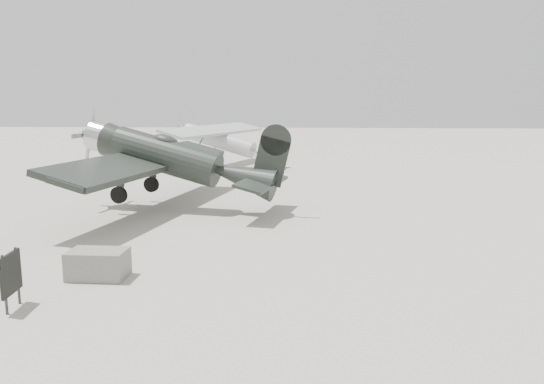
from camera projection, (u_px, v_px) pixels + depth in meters
The scene contains 5 objects.
ground at pixel (222, 243), 19.00m from camera, with size 160.00×160.00×0.00m, color gray.
lowwing_monoplane at pixel (176, 160), 24.26m from camera, with size 9.97×13.82×4.44m.
highwing_monoplane at pixel (223, 138), 40.20m from camera, with size 8.91×12.32×3.53m.
equipment_block at pixel (98, 264), 15.18m from camera, with size 1.63×1.02×0.82m, color slate.
sign_board at pixel (11, 275), 12.83m from camera, with size 0.15×1.02×1.47m.
Camera 1 is at (2.85, -18.27, 5.05)m, focal length 35.00 mm.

